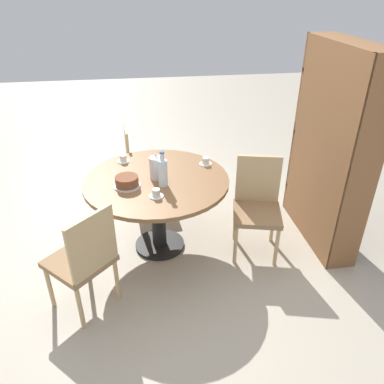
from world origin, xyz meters
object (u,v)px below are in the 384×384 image
at_px(chair_a, 141,163).
at_px(cup_a, 206,162).
at_px(chair_c, 257,205).
at_px(cake_main, 127,182).
at_px(chair_b, 84,259).
at_px(bookshelf, 328,153).
at_px(cup_c, 123,159).
at_px(cup_b, 156,194).
at_px(coffee_pot, 156,167).
at_px(water_bottle, 163,172).

distance_m(chair_a, cup_a, 0.95).
bearing_deg(chair_c, cake_main, -168.52).
bearing_deg(chair_b, cake_main, -165.36).
xyz_separation_m(bookshelf, cup_c, (-0.42, -1.84, -0.13)).
distance_m(cake_main, cup_b, 0.31).
height_order(bookshelf, cup_c, bookshelf).
bearing_deg(chair_c, coffee_pot, -176.39).
distance_m(chair_b, water_bottle, 0.93).
bearing_deg(chair_a, cup_c, 158.24).
xyz_separation_m(bookshelf, cup_b, (0.28, -1.57, -0.13)).
distance_m(chair_a, bookshelf, 1.96).
distance_m(chair_b, chair_c, 1.57).
bearing_deg(chair_b, water_bottle, 175.63).
bearing_deg(cup_b, water_bottle, 158.00).
relative_size(chair_a, cake_main, 4.02).
distance_m(chair_a, water_bottle, 1.11).
relative_size(cup_a, cup_b, 1.00).
relative_size(bookshelf, cup_b, 15.49).
height_order(bookshelf, cup_a, bookshelf).
height_order(bookshelf, coffee_pot, bookshelf).
height_order(bookshelf, cup_b, bookshelf).
distance_m(chair_a, chair_b, 1.64).
bearing_deg(cake_main, chair_b, -30.06).
height_order(chair_c, cake_main, chair_c).
relative_size(chair_a, chair_b, 1.00).
relative_size(chair_a, cup_c, 7.58).
xyz_separation_m(coffee_pot, cake_main, (0.11, -0.26, -0.06)).
bearing_deg(water_bottle, coffee_pot, -161.89).
bearing_deg(bookshelf, water_bottle, 94.12).
xyz_separation_m(chair_b, cup_a, (-0.91, 1.06, 0.29)).
bearing_deg(cup_c, water_bottle, 32.82).
distance_m(chair_c, cup_a, 0.62).
relative_size(chair_c, cake_main, 4.02).
xyz_separation_m(bookshelf, cup_a, (-0.25, -1.08, -0.13)).
bearing_deg(cup_a, cup_c, -102.55).
relative_size(bookshelf, coffee_pot, 7.73).
distance_m(cake_main, cup_c, 0.50).
distance_m(chair_b, cup_a, 1.43).
relative_size(chair_c, cup_b, 7.58).
xyz_separation_m(chair_c, cup_a, (-0.37, -0.41, 0.29)).
bearing_deg(cup_a, cake_main, -65.79).
relative_size(water_bottle, cup_c, 2.63).
relative_size(chair_b, chair_c, 1.00).
xyz_separation_m(cake_main, cup_c, (-0.50, -0.04, -0.02)).
xyz_separation_m(coffee_pot, water_bottle, (0.14, 0.05, 0.02)).
bearing_deg(chair_a, chair_c, -139.79).
bearing_deg(chair_a, cup_a, -141.92).
relative_size(chair_c, cup_a, 7.58).
bearing_deg(cup_c, cake_main, 4.28).
distance_m(coffee_pot, water_bottle, 0.15).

